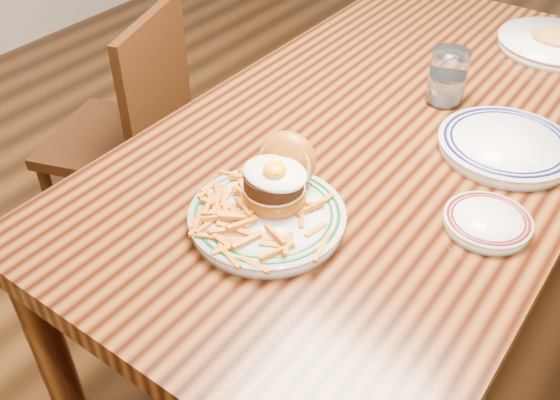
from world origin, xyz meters
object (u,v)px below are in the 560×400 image
Objects in this scene: table at (391,153)px; main_plate at (271,203)px; chair_left at (131,131)px; side_plate at (488,221)px.

main_plate is at bearing -93.53° from table.
chair_left is 5.32× the size of side_plate.
table is at bearing -15.17° from chair_left.
chair_left is (-0.84, -0.07, -0.22)m from table.
side_plate is at bearing 17.00° from main_plate.
table is 5.38× the size of main_plate.
main_plate is 1.92× the size of side_plate.
main_plate reaches higher than chair_left.
side_plate is (0.30, -0.22, 0.10)m from table.
chair_left is at bearing 163.35° from side_plate.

